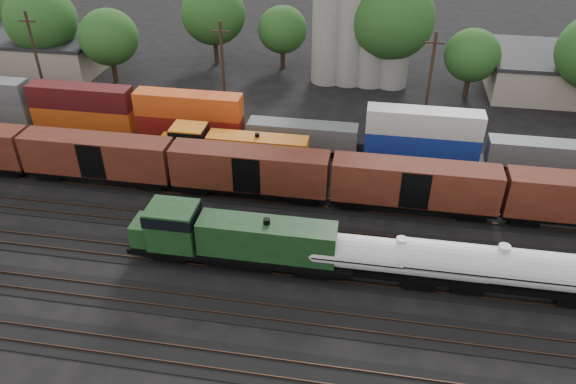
% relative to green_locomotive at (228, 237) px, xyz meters
% --- Properties ---
extents(ground, '(600.00, 600.00, 0.00)m').
position_rel_green_locomotive_xyz_m(ground, '(4.46, 5.00, -2.76)').
color(ground, black).
extents(tracks, '(180.00, 33.20, 0.20)m').
position_rel_green_locomotive_xyz_m(tracks, '(4.46, 5.00, -2.71)').
color(tracks, black).
rests_on(tracks, ground).
extents(green_locomotive, '(18.38, 3.24, 4.86)m').
position_rel_green_locomotive_xyz_m(green_locomotive, '(0.00, 0.00, 0.00)').
color(green_locomotive, black).
rests_on(green_locomotive, ground).
extents(tank_car_a, '(15.77, 2.82, 4.13)m').
position_rel_green_locomotive_xyz_m(tank_car_a, '(13.63, 0.00, -0.29)').
color(tank_car_a, silver).
rests_on(tank_car_a, ground).
extents(tank_car_b, '(16.86, 3.02, 4.42)m').
position_rel_green_locomotive_xyz_m(tank_car_b, '(21.06, 0.00, -0.13)').
color(tank_car_b, silver).
rests_on(tank_car_b, ground).
extents(orange_locomotive, '(17.28, 2.88, 4.32)m').
position_rel_green_locomotive_xyz_m(orange_locomotive, '(-3.77, 15.00, -0.29)').
color(orange_locomotive, black).
rests_on(orange_locomotive, ground).
extents(boxcar_string, '(138.20, 2.90, 4.20)m').
position_rel_green_locomotive_xyz_m(boxcar_string, '(-0.49, 10.00, 0.36)').
color(boxcar_string, black).
rests_on(boxcar_string, ground).
extents(container_wall, '(178.40, 2.60, 5.80)m').
position_rel_green_locomotive_xyz_m(container_wall, '(1.83, 20.00, 0.03)').
color(container_wall, black).
rests_on(container_wall, ground).
extents(grain_silo, '(13.40, 5.00, 29.00)m').
position_rel_green_locomotive_xyz_m(grain_silo, '(7.74, 41.00, 8.50)').
color(grain_silo, gray).
rests_on(grain_silo, ground).
extents(industrial_sheds, '(119.38, 17.26, 5.10)m').
position_rel_green_locomotive_xyz_m(industrial_sheds, '(11.09, 40.25, -0.20)').
color(industrial_sheds, '#9E937F').
rests_on(industrial_sheds, ground).
extents(tree_band, '(165.64, 20.86, 14.37)m').
position_rel_green_locomotive_xyz_m(tree_band, '(3.23, 42.25, 4.33)').
color(tree_band, black).
rests_on(tree_band, ground).
extents(utility_poles, '(122.20, 0.36, 12.00)m').
position_rel_green_locomotive_xyz_m(utility_poles, '(4.46, 27.00, 3.45)').
color(utility_poles, black).
rests_on(utility_poles, ground).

